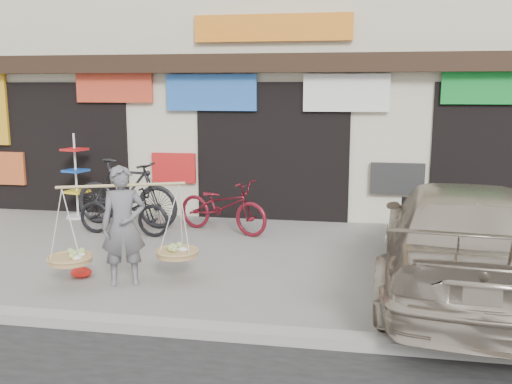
% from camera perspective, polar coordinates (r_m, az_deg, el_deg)
% --- Properties ---
extents(ground, '(70.00, 70.00, 0.00)m').
position_cam_1_polar(ground, '(8.12, -2.04, -8.29)').
color(ground, gray).
rests_on(ground, ground).
extents(kerb, '(70.00, 0.25, 0.12)m').
position_cam_1_polar(kerb, '(6.29, -5.96, -13.52)').
color(kerb, gray).
rests_on(kerb, ground).
extents(shophouse_block, '(14.00, 6.32, 7.00)m').
position_cam_1_polar(shophouse_block, '(14.05, 3.48, 13.88)').
color(shophouse_block, beige).
rests_on(shophouse_block, ground).
extents(street_vendor, '(1.85, 1.09, 1.60)m').
position_cam_1_polar(street_vendor, '(7.75, -13.10, -3.80)').
color(street_vendor, slate).
rests_on(street_vendor, ground).
extents(bike_0, '(1.77, 0.72, 0.91)m').
position_cam_1_polar(bike_0, '(10.40, -13.09, -1.76)').
color(bike_0, black).
rests_on(bike_0, ground).
extents(bike_1, '(2.21, 0.92, 1.29)m').
position_cam_1_polar(bike_1, '(11.01, -12.87, -0.09)').
color(bike_1, black).
rests_on(bike_1, ground).
extents(bike_2, '(1.96, 1.26, 0.97)m').
position_cam_1_polar(bike_2, '(10.34, -3.35, -1.40)').
color(bike_2, maroon).
rests_on(bike_2, ground).
extents(suv, '(2.53, 5.13, 1.44)m').
position_cam_1_polar(suv, '(7.71, 20.07, -4.38)').
color(suv, '#B1A38F').
rests_on(suv, ground).
extents(display_rack, '(0.49, 0.49, 1.70)m').
position_cam_1_polar(display_rack, '(12.00, -17.52, 0.76)').
color(display_rack, silver).
rests_on(display_rack, ground).
extents(red_bag, '(0.31, 0.25, 0.14)m').
position_cam_1_polar(red_bag, '(8.36, -17.09, -7.68)').
color(red_bag, red).
rests_on(red_bag, ground).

